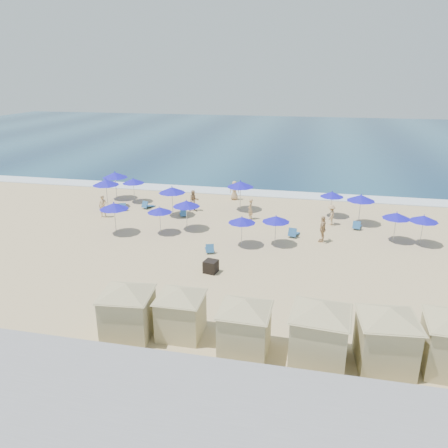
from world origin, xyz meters
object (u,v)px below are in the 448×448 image
at_px(umbrella_3, 160,210).
at_px(umbrella_5, 186,204).
at_px(beachgoer_0, 103,206).
at_px(beachgoer_1, 194,201).
at_px(beachgoer_2, 323,229).
at_px(umbrella_12, 361,198).
at_px(umbrella_4, 172,190).
at_px(beachgoer_5, 250,209).
at_px(umbrella_6, 242,220).
at_px(beachgoer_3, 331,215).
at_px(cabana_4, 387,329).
at_px(umbrella_10, 397,216).
at_px(umbrella_0, 106,182).
at_px(trash_bin, 211,266).
at_px(beachgoer_4, 234,190).
at_px(cabana_1, 181,305).
at_px(umbrella_1, 114,206).
at_px(cabana_3, 320,324).
at_px(umbrella_7, 240,184).
at_px(umbrella_11, 424,219).
at_px(cabana_0, 127,303).
at_px(cabana_2, 245,319).
at_px(umbrella_8, 276,219).
at_px(umbrella_2, 133,181).
at_px(umbrella_13, 115,175).
at_px(umbrella_9, 332,194).

relative_size(umbrella_3, umbrella_5, 0.89).
bearing_deg(beachgoer_0, beachgoer_1, 20.63).
bearing_deg(beachgoer_2, umbrella_12, 159.83).
relative_size(umbrella_4, beachgoer_5, 1.49).
bearing_deg(umbrella_6, beachgoer_3, 43.80).
xyz_separation_m(cabana_4, umbrella_10, (2.39, 14.43, 0.22)).
relative_size(umbrella_5, umbrella_10, 1.07).
bearing_deg(umbrella_0, trash_bin, -42.11).
relative_size(trash_bin, umbrella_6, 0.35).
bearing_deg(umbrella_6, beachgoer_4, 103.53).
bearing_deg(cabana_1, beachgoer_0, 127.40).
relative_size(cabana_4, umbrella_1, 1.91).
relative_size(cabana_3, umbrella_12, 1.94).
relative_size(umbrella_7, beachgoer_2, 1.39).
bearing_deg(umbrella_5, umbrella_11, 1.47).
height_order(cabana_1, cabana_4, cabana_4).
height_order(umbrella_3, beachgoer_5, umbrella_3).
relative_size(cabana_0, umbrella_4, 1.78).
relative_size(umbrella_0, beachgoer_3, 1.66).
bearing_deg(cabana_1, umbrella_5, 105.89).
bearing_deg(beachgoer_2, cabana_2, -1.07).
height_order(cabana_0, umbrella_10, cabana_0).
bearing_deg(umbrella_11, beachgoer_2, -172.76).
relative_size(cabana_4, umbrella_5, 1.98).
distance_m(cabana_2, umbrella_8, 12.31).
bearing_deg(cabana_3, cabana_4, 5.27).
relative_size(cabana_4, umbrella_3, 2.23).
relative_size(umbrella_10, beachgoer_3, 1.38).
relative_size(umbrella_2, beachgoer_0, 1.23).
distance_m(cabana_0, umbrella_4, 17.20).
xyz_separation_m(cabana_4, umbrella_6, (-7.77, 11.41, 0.18)).
distance_m(cabana_3, umbrella_10, 15.47).
xyz_separation_m(umbrella_12, beachgoer_2, (-2.74, -4.40, -1.17)).
xyz_separation_m(trash_bin, umbrella_3, (-5.17, 5.64, 1.40)).
bearing_deg(cabana_1, beachgoer_2, 64.91).
bearing_deg(trash_bin, cabana_4, -25.72).
bearing_deg(beachgoer_1, cabana_4, -84.50).
height_order(cabana_3, umbrella_13, cabana_3).
relative_size(cabana_2, umbrella_13, 1.65).
distance_m(umbrella_3, umbrella_7, 8.31).
relative_size(umbrella_7, umbrella_8, 1.22).
distance_m(cabana_0, umbrella_7, 19.62).
relative_size(umbrella_12, beachgoer_3, 1.55).
bearing_deg(cabana_1, umbrella_12, 63.08).
xyz_separation_m(beachgoer_2, beachgoer_3, (0.63, 3.80, -0.15)).
height_order(umbrella_9, beachgoer_4, umbrella_9).
relative_size(cabana_0, beachgoer_3, 2.84).
bearing_deg(beachgoer_0, cabana_1, -57.50).
relative_size(umbrella_10, umbrella_11, 1.00).
distance_m(umbrella_11, beachgoer_2, 6.65).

